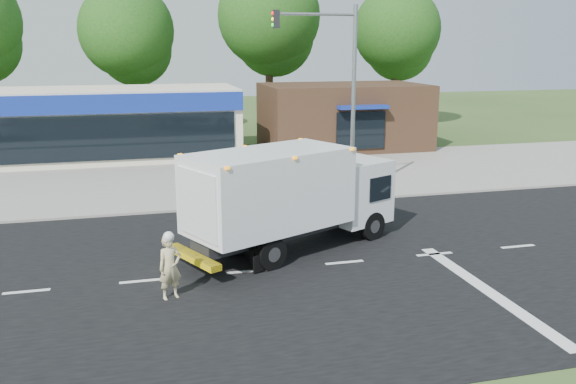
# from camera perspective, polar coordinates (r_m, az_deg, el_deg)

# --- Properties ---
(ground) EXTENTS (120.00, 120.00, 0.00)m
(ground) POSITION_cam_1_polar(r_m,az_deg,el_deg) (18.67, 5.30, -6.62)
(ground) COLOR #385123
(ground) RESTS_ON ground
(road_asphalt) EXTENTS (60.00, 14.00, 0.02)m
(road_asphalt) POSITION_cam_1_polar(r_m,az_deg,el_deg) (18.66, 5.30, -6.61)
(road_asphalt) COLOR black
(road_asphalt) RESTS_ON ground
(sidewalk) EXTENTS (60.00, 2.40, 0.12)m
(sidewalk) POSITION_cam_1_polar(r_m,az_deg,el_deg) (26.17, -0.72, -0.46)
(sidewalk) COLOR gray
(sidewalk) RESTS_ON ground
(parking_apron) EXTENTS (60.00, 9.00, 0.02)m
(parking_apron) POSITION_cam_1_polar(r_m,az_deg,el_deg) (31.70, -3.21, 1.94)
(parking_apron) COLOR gray
(parking_apron) RESTS_ON ground
(lane_markings) EXTENTS (55.20, 7.00, 0.01)m
(lane_markings) POSITION_cam_1_polar(r_m,az_deg,el_deg) (17.99, 10.85, -7.56)
(lane_markings) COLOR silver
(lane_markings) RESTS_ON road_asphalt
(ems_box_truck) EXTENTS (7.78, 5.28, 3.33)m
(ems_box_truck) POSITION_cam_1_polar(r_m,az_deg,el_deg) (19.20, 0.13, 0.01)
(ems_box_truck) COLOR black
(ems_box_truck) RESTS_ON ground
(emergency_worker) EXTENTS (0.72, 0.59, 1.82)m
(emergency_worker) POSITION_cam_1_polar(r_m,az_deg,el_deg) (16.11, -10.99, -6.80)
(emergency_worker) COLOR #CBBA87
(emergency_worker) RESTS_ON ground
(retail_strip_mall) EXTENTS (18.00, 6.20, 4.00)m
(retail_strip_mall) POSITION_cam_1_polar(r_m,az_deg,el_deg) (36.78, -19.09, 6.01)
(retail_strip_mall) COLOR beige
(retail_strip_mall) RESTS_ON ground
(brown_storefront) EXTENTS (10.00, 6.70, 4.00)m
(brown_storefront) POSITION_cam_1_polar(r_m,az_deg,el_deg) (38.94, 5.23, 7.08)
(brown_storefront) COLOR #382316
(brown_storefront) RESTS_ON ground
(traffic_signal_pole) EXTENTS (3.51, 0.25, 8.00)m
(traffic_signal_pole) POSITION_cam_1_polar(r_m,az_deg,el_deg) (25.50, 4.80, 10.20)
(traffic_signal_pole) COLOR gray
(traffic_signal_pole) RESTS_ON ground
(background_trees) EXTENTS (36.77, 7.39, 12.10)m
(background_trees) POSITION_cam_1_polar(r_m,az_deg,el_deg) (44.92, -8.09, 14.76)
(background_trees) COLOR #332114
(background_trees) RESTS_ON ground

